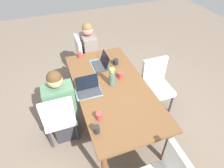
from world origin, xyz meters
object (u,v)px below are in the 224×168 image
(chair_far_right_near, at_px, (156,83))
(coffee_mug_near_left, at_px, (121,75))
(laptop_near_left_near, at_px, (88,89))
(coffee_mug_centre_right, at_px, (116,62))
(flower_vase, at_px, (112,76))
(coffee_mug_centre_left, at_px, (97,129))
(chair_head_left_left_mid, at_px, (86,56))
(coffee_mug_near_right, at_px, (80,55))
(coffee_mug_far_left, at_px, (99,116))
(dining_table, at_px, (112,90))
(person_head_left_left_mid, at_px, (90,56))
(chair_near_left_near, at_px, (59,116))
(laptop_head_left_left_mid, at_px, (102,64))
(person_near_left_near, at_px, (62,110))

(chair_far_right_near, relative_size, coffee_mug_near_left, 9.33)
(laptop_near_left_near, xyz_separation_m, coffee_mug_centre_right, (-0.48, 0.59, 0.00))
(flower_vase, distance_m, coffee_mug_near_left, 0.23)
(coffee_mug_centre_left, distance_m, coffee_mug_centre_right, 1.35)
(chair_head_left_left_mid, bearing_deg, laptop_near_left_near, -11.02)
(coffee_mug_near_right, bearing_deg, coffee_mug_near_left, 30.75)
(chair_head_left_left_mid, height_order, coffee_mug_near_left, chair_head_left_left_mid)
(coffee_mug_far_left, bearing_deg, coffee_mug_centre_right, 149.42)
(chair_head_left_left_mid, relative_size, chair_far_right_near, 1.00)
(dining_table, bearing_deg, chair_far_right_near, 96.16)
(chair_far_right_near, xyz_separation_m, coffee_mug_near_right, (-0.82, -1.07, 0.28))
(coffee_mug_far_left, bearing_deg, person_head_left_left_mid, 169.35)
(chair_near_left_near, xyz_separation_m, flower_vase, (-0.12, 0.82, 0.39))
(laptop_head_left_left_mid, bearing_deg, flower_vase, 0.02)
(laptop_near_left_near, bearing_deg, chair_far_right_near, 93.18)
(laptop_near_left_near, relative_size, coffee_mug_near_left, 3.32)
(coffee_mug_near_right, distance_m, coffee_mug_centre_right, 0.65)
(dining_table, distance_m, coffee_mug_centre_right, 0.57)
(coffee_mug_near_left, distance_m, coffee_mug_centre_right, 0.36)
(coffee_mug_near_left, distance_m, coffee_mug_centre_left, 1.02)
(coffee_mug_far_left, bearing_deg, person_near_left_near, -140.55)
(chair_head_left_left_mid, distance_m, coffee_mug_near_right, 0.49)
(laptop_head_left_left_mid, bearing_deg, coffee_mug_centre_left, -20.12)
(laptop_head_left_left_mid, xyz_separation_m, coffee_mug_far_left, (1.03, -0.36, 0.00))
(person_near_left_near, distance_m, flower_vase, 0.85)
(coffee_mug_centre_right, bearing_deg, person_near_left_near, -63.07)
(coffee_mug_centre_left, bearing_deg, coffee_mug_near_right, 174.08)
(person_near_left_near, relative_size, coffee_mug_centre_left, 11.77)
(flower_vase, xyz_separation_m, coffee_mug_far_left, (0.54, -0.36, -0.11))
(laptop_head_left_left_mid, distance_m, coffee_mug_far_left, 1.09)
(chair_near_left_near, xyz_separation_m, chair_far_right_near, (-0.17, 1.62, 0.00))
(flower_vase, bearing_deg, coffee_mug_near_left, 118.96)
(chair_far_right_near, distance_m, coffee_mug_centre_left, 1.48)
(dining_table, bearing_deg, person_head_left_left_mid, -178.93)
(flower_vase, height_order, coffee_mug_near_left, flower_vase)
(chair_head_left_left_mid, xyz_separation_m, person_head_left_left_mid, (0.06, 0.07, 0.03))
(coffee_mug_near_left, height_order, coffee_mug_far_left, coffee_mug_near_left)
(person_head_left_left_mid, height_order, coffee_mug_centre_left, person_head_left_left_mid)
(dining_table, xyz_separation_m, person_near_left_near, (0.00, -0.75, -0.13))
(person_near_left_near, bearing_deg, person_head_left_left_mid, 149.07)
(chair_far_right_near, bearing_deg, laptop_near_left_near, -86.82)
(dining_table, bearing_deg, flower_vase, 162.62)
(coffee_mug_near_left, bearing_deg, flower_vase, -61.04)
(coffee_mug_near_left, bearing_deg, dining_table, -53.08)
(chair_near_left_near, bearing_deg, chair_head_left_left_mid, 152.15)
(chair_far_right_near, xyz_separation_m, flower_vase, (0.04, -0.79, 0.39))
(chair_near_left_near, bearing_deg, flower_vase, 98.57)
(chair_far_right_near, distance_m, coffee_mug_near_left, 0.68)
(dining_table, xyz_separation_m, coffee_mug_centre_left, (0.67, -0.43, 0.12))
(person_near_left_near, bearing_deg, chair_far_right_near, 93.34)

